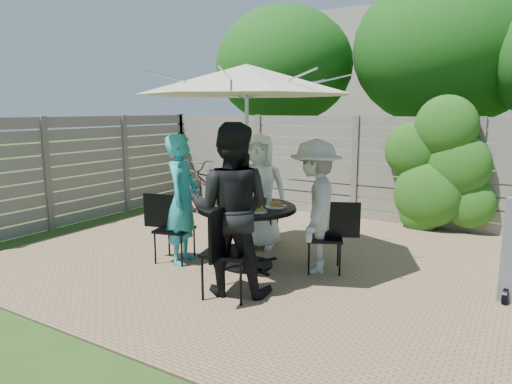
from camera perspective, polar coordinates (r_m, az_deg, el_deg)
The scene contains 23 objects.
backyard_envelope at distance 15.34m, azimuth 21.96°, elevation 11.98°, with size 60.00×60.00×5.00m.
patio_table at distance 5.66m, azimuth -1.12°, elevation -4.10°, with size 1.54×1.54×0.78m.
umbrella at distance 5.49m, azimuth -1.18°, elevation 13.85°, with size 3.28×3.28×2.47m.
chair_back at distance 6.64m, azimuth 0.60°, elevation -4.16°, with size 0.58×0.75×0.98m.
person_back at distance 6.40m, azimuth 0.38°, elevation 0.04°, with size 0.80×0.52×1.63m, color white.
chair_left at distance 6.00m, azimuth -10.22°, elevation -6.19°, with size 0.68×0.52×0.89m.
person_left at distance 5.82m, azimuth -9.16°, elevation -0.98°, with size 0.60×0.40×1.66m, color #2AA6B9.
chair_front at distance 4.83m, azimuth -3.50°, elevation -9.71°, with size 0.58×0.76×1.00m.
person_front at distance 4.78m, azimuth -3.16°, elevation -2.24°, with size 0.89×0.69×1.83m, color black.
chair_right at distance 5.63m, azimuth 8.64°, elevation -7.30°, with size 0.66×0.55×0.87m.
person_right at distance 5.49m, azimuth 7.38°, elevation -1.84°, with size 1.04×0.60×1.61m, color #AEAEA9.
plate_back at distance 5.94m, azimuth -0.42°, elevation -0.82°, with size 0.26×0.26×0.06m.
plate_left at distance 5.68m, azimuth -4.69°, elevation -1.37°, with size 0.26×0.26×0.06m.
plate_front at distance 5.25m, azimuth -1.93°, elevation -2.29°, with size 0.26×0.26×0.06m.
plate_right at distance 5.54m, azimuth 2.52°, elevation -1.65°, with size 0.26×0.26×0.06m.
plate_extra at distance 5.28m, azimuth 0.12°, elevation -2.23°, with size 0.24×0.24×0.06m.
glass_back at distance 5.86m, azimuth -1.62°, elevation -0.53°, with size 0.07×0.07×0.14m, color silver.
glass_left at distance 5.55m, azimuth -3.98°, elevation -1.16°, with size 0.07×0.07×0.14m, color silver.
glass_front at distance 5.32m, azimuth -0.59°, elevation -1.63°, with size 0.07×0.07×0.14m, color silver.
glass_right at distance 5.65m, azimuth 1.67°, elevation -0.94°, with size 0.07×0.07×0.14m, color silver.
syrup_jug at distance 5.65m, azimuth -1.62°, elevation -0.83°, with size 0.09×0.09×0.16m, color #59280C.
coffee_cup at distance 5.78m, azimuth 0.28°, elevation -0.77°, with size 0.08×0.08×0.12m, color #C6B293.
bicycle at distance 9.44m, azimuth -6.11°, elevation 1.34°, with size 0.66×1.89×0.99m, color #333338.
Camera 1 is at (2.66, -4.82, 1.95)m, focal length 32.00 mm.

